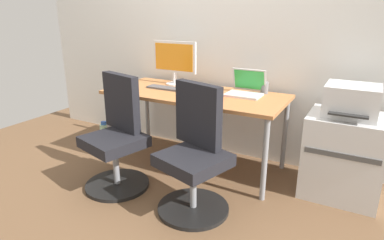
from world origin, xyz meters
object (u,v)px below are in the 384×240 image
object	(u,v)px
water_bottle_on_floor	(105,136)
coffee_mug	(219,94)
open_laptop	(246,89)
office_chair_right	(195,155)
office_chair_left	(117,138)
printer	(352,101)
desktop_monitor	(174,60)
side_cabinet	(343,156)

from	to	relation	value
water_bottle_on_floor	coffee_mug	distance (m)	1.45
coffee_mug	open_laptop	bearing A→B (deg)	60.12
office_chair_right	open_laptop	world-z (taller)	same
office_chair_left	printer	world-z (taller)	office_chair_left
desktop_monitor	coffee_mug	distance (m)	0.74
printer	water_bottle_on_floor	world-z (taller)	printer
office_chair_left	office_chair_right	xyz separation A→B (m)	(0.74, -0.00, 0.00)
coffee_mug	side_cabinet	bearing A→B (deg)	9.86
side_cabinet	printer	distance (m)	0.46
side_cabinet	desktop_monitor	size ratio (longest dim) A/B	1.40
desktop_monitor	coffee_mug	xyz separation A→B (m)	(0.64, -0.32, -0.20)
office_chair_left	coffee_mug	xyz separation A→B (m)	(0.67, 0.55, 0.34)
open_laptop	office_chair_left	bearing A→B (deg)	-135.53
office_chair_left	coffee_mug	bearing A→B (deg)	39.14
side_cabinet	printer	xyz separation A→B (m)	(0.00, -0.00, 0.46)
office_chair_right	printer	xyz separation A→B (m)	(0.95, 0.72, 0.37)
office_chair_left	water_bottle_on_floor	world-z (taller)	office_chair_left
printer	coffee_mug	size ratio (longest dim) A/B	4.35
side_cabinet	coffee_mug	xyz separation A→B (m)	(-1.02, -0.18, 0.43)
coffee_mug	printer	bearing A→B (deg)	9.81
side_cabinet	coffee_mug	distance (m)	1.12
water_bottle_on_floor	desktop_monitor	world-z (taller)	desktop_monitor
water_bottle_on_floor	office_chair_left	bearing A→B (deg)	-38.54
desktop_monitor	open_laptop	world-z (taller)	desktop_monitor
office_chair_left	printer	xyz separation A→B (m)	(1.69, 0.72, 0.37)
office_chair_right	printer	distance (m)	1.25
printer	open_laptop	distance (m)	0.87
office_chair_right	water_bottle_on_floor	world-z (taller)	office_chair_right
office_chair_right	water_bottle_on_floor	distance (m)	1.50
side_cabinet	coffee_mug	world-z (taller)	coffee_mug
printer	desktop_monitor	size ratio (longest dim) A/B	0.83
water_bottle_on_floor	desktop_monitor	distance (m)	1.12
office_chair_right	open_laptop	xyz separation A→B (m)	(0.08, 0.81, 0.35)
printer	water_bottle_on_floor	xyz separation A→B (m)	(-2.33, -0.22, -0.65)
printer	coffee_mug	xyz separation A→B (m)	(-1.02, -0.18, -0.03)
desktop_monitor	side_cabinet	bearing A→B (deg)	-5.10
printer	open_laptop	xyz separation A→B (m)	(-0.87, 0.08, -0.02)
office_chair_left	desktop_monitor	world-z (taller)	desktop_monitor
office_chair_right	side_cabinet	bearing A→B (deg)	37.34
water_bottle_on_floor	open_laptop	bearing A→B (deg)	11.56
office_chair_left	water_bottle_on_floor	size ratio (longest dim) A/B	3.03
side_cabinet	open_laptop	world-z (taller)	open_laptop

